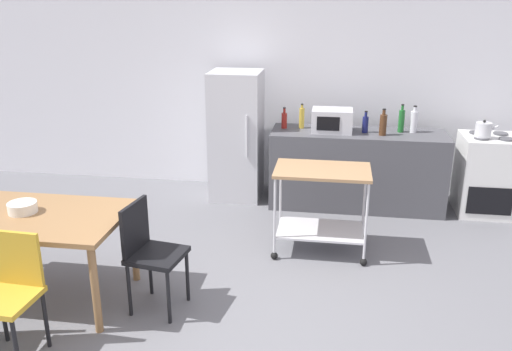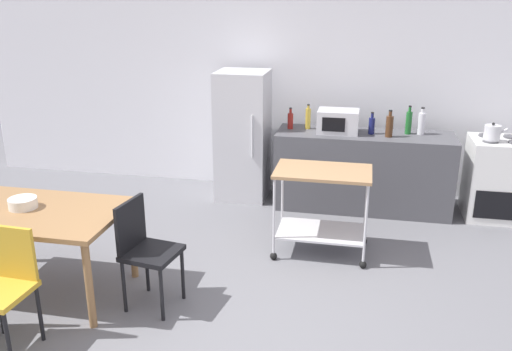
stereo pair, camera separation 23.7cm
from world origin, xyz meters
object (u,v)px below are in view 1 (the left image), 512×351
(microwave, at_px, (332,120))
(bottle_wine, at_px, (383,124))
(bottle_sparkling_water, at_px, (365,124))
(refrigerator, at_px, (237,136))
(kettle, at_px, (483,130))
(chair_black, at_px, (149,249))
(bottle_hot_sauce, at_px, (302,118))
(chair_mustard, at_px, (9,288))
(fruit_bowl, at_px, (22,207))
(bottle_soy_sauce, at_px, (284,120))
(stove_oven, at_px, (486,175))
(dining_table, at_px, (31,223))
(bottle_soda, at_px, (401,120))
(kitchen_cart, at_px, (321,196))
(bottle_olive_oil, at_px, (414,121))

(microwave, bearing_deg, bottle_wine, -8.43)
(microwave, distance_m, bottle_sparkling_water, 0.38)
(refrigerator, height_order, kettle, refrigerator)
(refrigerator, bearing_deg, chair_black, -94.86)
(microwave, height_order, bottle_wine, bottle_wine)
(chair_black, xyz_separation_m, microwave, (1.36, 2.46, 0.51))
(kettle, bearing_deg, refrigerator, 176.30)
(chair_black, xyz_separation_m, bottle_hot_sauce, (1.00, 2.56, 0.51))
(chair_mustard, bearing_deg, fruit_bowl, 115.25)
(bottle_soy_sauce, distance_m, fruit_bowl, 3.12)
(stove_oven, relative_size, fruit_bowl, 4.05)
(dining_table, xyz_separation_m, microwave, (2.33, 2.46, 0.36))
(bottle_soy_sauce, height_order, fruit_bowl, bottle_soy_sauce)
(bottle_soda, bearing_deg, kitchen_cart, -122.00)
(chair_mustard, distance_m, bottle_soy_sauce, 3.63)
(bottle_soy_sauce, height_order, microwave, microwave)
(kitchen_cart, relative_size, bottle_sparkling_water, 3.64)
(dining_table, xyz_separation_m, bottle_hot_sauce, (1.98, 2.56, 0.36))
(bottle_soy_sauce, distance_m, bottle_sparkling_water, 0.94)
(kitchen_cart, relative_size, bottle_hot_sauce, 3.13)
(refrigerator, relative_size, kitchen_cart, 1.70)
(bottle_wine, distance_m, kettle, 1.08)
(microwave, height_order, bottle_olive_oil, bottle_olive_oil)
(bottle_hot_sauce, bearing_deg, kettle, -5.13)
(bottle_soda, bearing_deg, refrigerator, 179.54)
(dining_table, distance_m, bottle_wine, 3.76)
(stove_oven, distance_m, refrigerator, 2.92)
(bottle_soy_sauce, relative_size, bottle_sparkling_water, 0.99)
(dining_table, distance_m, microwave, 3.41)
(chair_black, distance_m, kitchen_cart, 1.77)
(refrigerator, relative_size, bottle_wine, 5.15)
(chair_mustard, height_order, bottle_hot_sauce, bottle_hot_sauce)
(refrigerator, bearing_deg, bottle_soda, -0.46)
(chair_mustard, bearing_deg, bottle_olive_oil, 50.09)
(bottle_sparkling_water, bearing_deg, chair_mustard, -127.92)
(bottle_hot_sauce, relative_size, kettle, 1.21)
(bottle_hot_sauce, height_order, bottle_sparkling_water, bottle_hot_sauce)
(dining_table, bearing_deg, chair_mustard, -71.91)
(stove_oven, xyz_separation_m, kitchen_cart, (-1.82, -1.28, 0.12))
(chair_black, bearing_deg, bottle_olive_oil, -32.62)
(bottle_soda, bearing_deg, bottle_sparkling_water, -168.34)
(stove_oven, relative_size, bottle_wine, 3.05)
(refrigerator, relative_size, fruit_bowl, 6.82)
(kitchen_cart, relative_size, fruit_bowl, 4.00)
(bottle_olive_oil, height_order, fruit_bowl, bottle_olive_oil)
(bottle_hot_sauce, height_order, fruit_bowl, bottle_hot_sauce)
(bottle_wine, xyz_separation_m, bottle_olive_oil, (0.36, 0.18, 0.00))
(microwave, xyz_separation_m, fruit_bowl, (-2.40, -2.43, -0.24))
(stove_oven, xyz_separation_m, bottle_olive_oil, (-0.84, 0.07, 0.58))
(refrigerator, distance_m, bottle_hot_sauce, 0.82)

